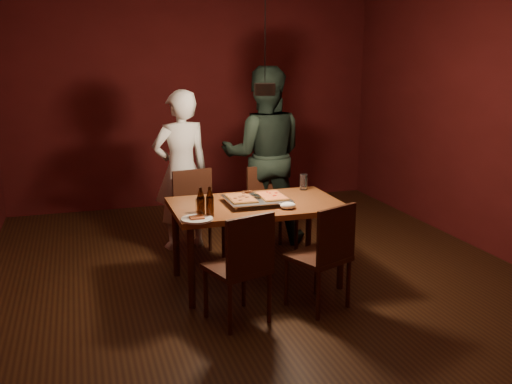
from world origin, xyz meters
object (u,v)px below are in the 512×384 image
object	(u,v)px
dining_table	(256,211)
chair_far_right	(270,201)
plate_slice	(197,219)
chair_far_left	(196,206)
diner_white	(181,170)
pendant_lamp	(265,88)
beer_bottle_a	(201,202)
beer_bottle_b	(210,202)
chair_near_right	(326,247)
pizza_tray	(257,201)
chair_near_left	(243,258)
diner_dark	(264,156)

from	to	relation	value
dining_table	chair_far_right	world-z (taller)	chair_far_right
dining_table	plate_slice	bearing A→B (deg)	-148.77
chair_far_left	diner_white	distance (m)	0.47
pendant_lamp	beer_bottle_a	bearing A→B (deg)	-157.77
beer_bottle_b	pendant_lamp	distance (m)	1.08
chair_near_right	pizza_tray	world-z (taller)	chair_near_right
chair_far_left	chair_near_right	xyz separation A→B (m)	(0.73, -1.56, 0.00)
diner_white	chair_far_right	bearing A→B (deg)	145.82
chair_far_left	dining_table	bearing A→B (deg)	105.25
chair_near_right	dining_table	bearing A→B (deg)	92.92
beer_bottle_b	diner_white	size ratio (longest dim) A/B	0.14
chair_near_right	pizza_tray	size ratio (longest dim) A/B	1.00
chair_near_left	pizza_tray	xyz separation A→B (m)	(0.35, 0.75, 0.24)
chair_near_right	beer_bottle_a	size ratio (longest dim) A/B	2.25
dining_table	pizza_tray	world-z (taller)	pizza_tray
chair_near_left	chair_near_right	size ratio (longest dim) A/B	0.95
plate_slice	diner_white	distance (m)	1.55
chair_far_left	chair_near_left	bearing A→B (deg)	82.01
pizza_tray	beer_bottle_b	distance (m)	0.57
chair_near_left	beer_bottle_a	xyz separation A→B (m)	(-0.21, 0.49, 0.34)
dining_table	chair_far_left	world-z (taller)	chair_far_left
plate_slice	chair_far_right	bearing A→B (deg)	49.10
plate_slice	pendant_lamp	size ratio (longest dim) A/B	0.23
diner_white	chair_near_left	bearing A→B (deg)	82.29
beer_bottle_a	diner_dark	world-z (taller)	diner_dark
pizza_tray	beer_bottle_a	world-z (taller)	beer_bottle_a
dining_table	diner_dark	xyz separation A→B (m)	(0.45, 1.14, 0.28)
chair_far_left	beer_bottle_b	world-z (taller)	beer_bottle_b
plate_slice	chair_near_right	bearing A→B (deg)	-20.26
beer_bottle_a	plate_slice	world-z (taller)	beer_bottle_a
pizza_tray	diner_dark	distance (m)	1.26
chair_near_left	chair_near_right	bearing A→B (deg)	-13.95
plate_slice	chair_far_left	bearing A→B (deg)	78.69
beer_bottle_a	beer_bottle_b	size ratio (longest dim) A/B	1.00
chair_far_right	pendant_lamp	size ratio (longest dim) A/B	0.44
beer_bottle_b	chair_near_left	bearing A→B (deg)	-73.61
chair_far_left	plate_slice	distance (m)	1.25
diner_white	diner_dark	world-z (taller)	diner_dark
chair_far_right	chair_near_right	bearing A→B (deg)	80.54
pendant_lamp	plate_slice	bearing A→B (deg)	-152.99
chair_far_left	chair_far_right	bearing A→B (deg)	168.83
chair_far_right	diner_dark	size ratio (longest dim) A/B	0.25
beer_bottle_a	dining_table	bearing A→B (deg)	26.64
pizza_tray	chair_near_left	bearing A→B (deg)	-120.74
chair_far_right	pizza_tray	world-z (taller)	chair_far_right
chair_near_right	diner_white	xyz separation A→B (m)	(-0.82, 1.90, 0.31)
chair_far_left	pizza_tray	distance (m)	0.96
plate_slice	diner_white	bearing A→B (deg)	84.30
chair_far_right	chair_near_left	size ratio (longest dim) A/B	0.92
chair_near_left	diner_dark	bearing A→B (deg)	50.10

